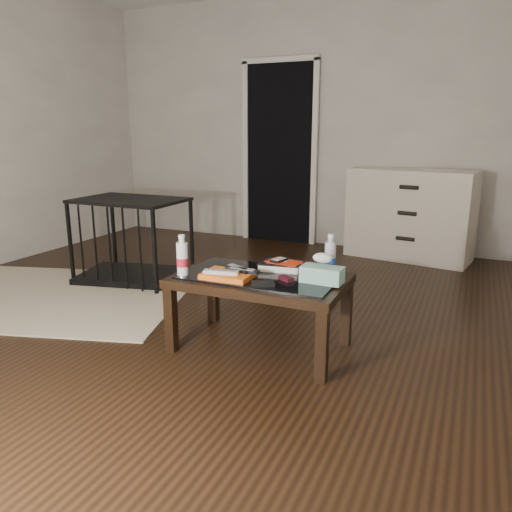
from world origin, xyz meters
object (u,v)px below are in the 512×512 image
(coffee_table, at_px, (260,285))
(tissue_box, at_px, (322,274))
(dresser, at_px, (410,214))
(water_bottle_left, at_px, (182,255))
(textbook, at_px, (281,265))
(water_bottle_right, at_px, (330,254))
(pet_crate, at_px, (133,254))

(coffee_table, xyz_separation_m, tissue_box, (0.37, 0.00, 0.11))
(dresser, bearing_deg, coffee_table, -91.59)
(water_bottle_left, distance_m, tissue_box, 0.81)
(water_bottle_left, relative_size, tissue_box, 1.03)
(coffee_table, distance_m, textbook, 0.20)
(coffee_table, distance_m, water_bottle_right, 0.45)
(pet_crate, bearing_deg, textbook, -35.79)
(pet_crate, relative_size, tissue_box, 4.40)
(textbook, relative_size, tissue_box, 1.09)
(dresser, distance_m, textbook, 2.49)
(water_bottle_right, bearing_deg, water_bottle_left, -155.19)
(coffee_table, xyz_separation_m, water_bottle_right, (0.37, 0.18, 0.18))
(coffee_table, relative_size, textbook, 4.00)
(coffee_table, distance_m, pet_crate, 1.80)
(dresser, relative_size, tissue_box, 5.51)
(textbook, bearing_deg, dresser, 70.63)
(dresser, distance_m, water_bottle_right, 2.44)
(pet_crate, height_order, textbook, pet_crate)
(coffee_table, height_order, dresser, dresser)
(water_bottle_right, bearing_deg, tissue_box, -87.92)
(coffee_table, relative_size, dresser, 0.79)
(water_bottle_left, height_order, water_bottle_right, same)
(water_bottle_right, distance_m, tissue_box, 0.20)
(coffee_table, bearing_deg, water_bottle_right, 26.48)
(pet_crate, xyz_separation_m, textbook, (1.65, -0.69, 0.25))
(water_bottle_right, bearing_deg, pet_crate, 160.95)
(coffee_table, relative_size, water_bottle_left, 4.20)
(dresser, bearing_deg, textbook, -90.83)
(water_bottle_left, xyz_separation_m, tissue_box, (0.79, 0.18, -0.07))
(dresser, relative_size, pet_crate, 1.25)
(textbook, height_order, water_bottle_right, water_bottle_right)
(textbook, distance_m, water_bottle_right, 0.32)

